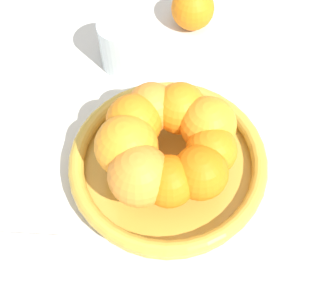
# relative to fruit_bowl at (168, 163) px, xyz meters

# --- Properties ---
(ground_plane) EXTENTS (4.00, 4.00, 0.00)m
(ground_plane) POSITION_rel_fruit_bowl_xyz_m (0.00, 0.00, -0.02)
(ground_plane) COLOR beige
(fruit_bowl) EXTENTS (0.28, 0.28, 0.04)m
(fruit_bowl) POSITION_rel_fruit_bowl_xyz_m (0.00, 0.00, 0.00)
(fruit_bowl) COLOR gold
(fruit_bowl) RESTS_ON ground_plane
(orange_pile) EXTENTS (0.19, 0.19, 0.08)m
(orange_pile) POSITION_rel_fruit_bowl_xyz_m (0.00, -0.00, 0.06)
(orange_pile) COLOR orange
(orange_pile) RESTS_ON fruit_bowl
(stray_orange) EXTENTS (0.07, 0.07, 0.07)m
(stray_orange) POSITION_rel_fruit_bowl_xyz_m (-0.27, -0.13, 0.02)
(stray_orange) COLOR orange
(stray_orange) RESTS_ON ground_plane
(drinking_glass) EXTENTS (0.07, 0.07, 0.09)m
(drinking_glass) POSITION_rel_fruit_bowl_xyz_m (-0.13, -0.18, 0.02)
(drinking_glass) COLOR silver
(drinking_glass) RESTS_ON ground_plane
(napkin_folded) EXTENTS (0.16, 0.16, 0.01)m
(napkin_folded) POSITION_rel_fruit_bowl_xyz_m (0.24, -0.08, -0.01)
(napkin_folded) COLOR white
(napkin_folded) RESTS_ON ground_plane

